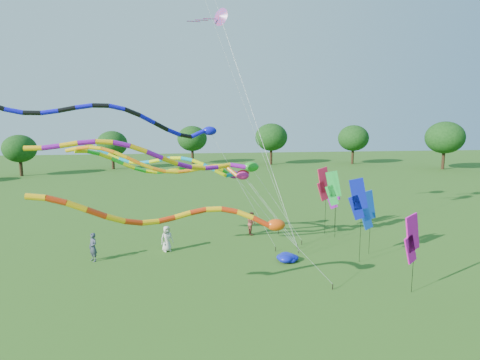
{
  "coord_description": "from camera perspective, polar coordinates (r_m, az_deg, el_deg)",
  "views": [
    {
      "loc": [
        -4.31,
        -18.76,
        8.36
      ],
      "look_at": [
        -1.11,
        4.31,
        4.8
      ],
      "focal_mm": 30.0,
      "sensor_mm": 36.0,
      "label": 1
    }
  ],
  "objects": [
    {
      "name": "person_b",
      "position": [
        25.53,
        -20.17,
        -8.95
      ],
      "size": [
        0.73,
        0.73,
        1.71
      ],
      "primitive_type": "imported",
      "rotation": [
        0.0,
        0.0,
        -0.8
      ],
      "color": "#393E4F",
      "rests_on": "ground"
    },
    {
      "name": "delta_kite_high_c",
      "position": [
        29.36,
        -2.87,
        22.18
      ],
      "size": [
        6.51,
        6.54,
        16.53
      ],
      "rotation": [
        0.0,
        0.0,
        0.73
      ],
      "color": "black",
      "rests_on": "ground"
    },
    {
      "name": "tube_kite_green",
      "position": [
        26.36,
        -8.36,
        1.67
      ],
      "size": [
        12.9,
        3.12,
        7.13
      ],
      "rotation": [
        0.0,
        0.0,
        0.23
      ],
      "color": "black",
      "rests_on": "ground"
    },
    {
      "name": "tube_kite_orange",
      "position": [
        24.41,
        -8.79,
        2.01
      ],
      "size": [
        13.69,
        1.33,
        7.36
      ],
      "rotation": [
        0.0,
        0.0,
        -0.11
      ],
      "color": "black",
      "rests_on": "ground"
    },
    {
      "name": "banner_pole_green",
      "position": [
        28.8,
        13.08,
        -1.17
      ],
      "size": [
        1.11,
        0.48,
        4.8
      ],
      "rotation": [
        0.0,
        0.0,
        -0.36
      ],
      "color": "black",
      "rests_on": "ground"
    },
    {
      "name": "tube_kite_cyan",
      "position": [
        25.62,
        -8.08,
        2.19
      ],
      "size": [
        13.21,
        2.7,
        7.32
      ],
      "rotation": [
        0.0,
        0.0,
        -0.16
      ],
      "color": "black",
      "rests_on": "ground"
    },
    {
      "name": "banner_pole_violet",
      "position": [
        30.93,
        13.01,
        -1.79
      ],
      "size": [
        1.15,
        0.3,
        4.11
      ],
      "rotation": [
        0.0,
        0.0,
        -0.19
      ],
      "color": "black",
      "rests_on": "ground"
    },
    {
      "name": "tube_kite_purple",
      "position": [
        23.28,
        -8.9,
        2.99
      ],
      "size": [
        15.53,
        3.47,
        7.91
      ],
      "rotation": [
        0.0,
        0.0,
        0.22
      ],
      "color": "black",
      "rests_on": "ground"
    },
    {
      "name": "blue_nylon_heap",
      "position": [
        24.17,
        6.94,
        -11.02
      ],
      "size": [
        0.98,
        1.73,
        0.5
      ],
      "color": "#0D16AC",
      "rests_on": "ground"
    },
    {
      "name": "banner_pole_magenta_a",
      "position": [
        20.84,
        23.24,
        -7.7
      ],
      "size": [
        1.09,
        0.56,
        3.99
      ],
      "rotation": [
        0.0,
        0.0,
        0.43
      ],
      "color": "black",
      "rests_on": "ground"
    },
    {
      "name": "ground",
      "position": [
        20.98,
        4.79,
        -14.82
      ],
      "size": [
        160.0,
        160.0,
        0.0
      ],
      "primitive_type": "plane",
      "color": "#235215",
      "rests_on": "ground"
    },
    {
      "name": "banner_pole_blue_a",
      "position": [
        24.11,
        16.41,
        -2.64
      ],
      "size": [
        1.16,
        0.27,
        5.04
      ],
      "rotation": [
        0.0,
        0.0,
        -0.17
      ],
      "color": "black",
      "rests_on": "ground"
    },
    {
      "name": "person_a",
      "position": [
        26.13,
        -10.37,
        -8.21
      ],
      "size": [
        0.95,
        0.82,
        1.65
      ],
      "primitive_type": "imported",
      "rotation": [
        0.0,
        0.0,
        0.45
      ],
      "color": "beige",
      "rests_on": "ground"
    },
    {
      "name": "banner_pole_red",
      "position": [
        29.36,
        11.79,
        -0.59
      ],
      "size": [
        1.13,
        0.42,
        4.98
      ],
      "rotation": [
        0.0,
        0.0,
        0.3
      ],
      "color": "black",
      "rests_on": "ground"
    },
    {
      "name": "person_c",
      "position": [
        29.38,
        1.66,
        -6.16
      ],
      "size": [
        0.72,
        0.88,
        1.66
      ],
      "primitive_type": "imported",
      "rotation": [
        0.0,
        0.0,
        1.69
      ],
      "color": "brown",
      "rests_on": "ground"
    },
    {
      "name": "tube_kite_blue",
      "position": [
        21.14,
        -14.28,
        8.06
      ],
      "size": [
        14.1,
        4.71,
        9.7
      ],
      "rotation": [
        0.0,
        0.0,
        0.35
      ],
      "color": "black",
      "rests_on": "ground"
    },
    {
      "name": "banner_pole_blue_b",
      "position": [
        25.83,
        17.67,
        -4.11
      ],
      "size": [
        1.16,
        0.27,
        4.07
      ],
      "rotation": [
        0.0,
        0.0,
        0.17
      ],
      "color": "black",
      "rests_on": "ground"
    },
    {
      "name": "tree_ring",
      "position": [
        13.88,
        27.82,
        -5.24
      ],
      "size": [
        116.43,
        118.69,
        9.48
      ],
      "color": "#382314",
      "rests_on": "ground"
    },
    {
      "name": "tube_kite_red",
      "position": [
        17.68,
        -6.44,
        -5.25
      ],
      "size": [
        12.9,
        2.32,
        6.11
      ],
      "rotation": [
        0.0,
        0.0,
        0.13
      ],
      "color": "black",
      "rests_on": "ground"
    }
  ]
}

